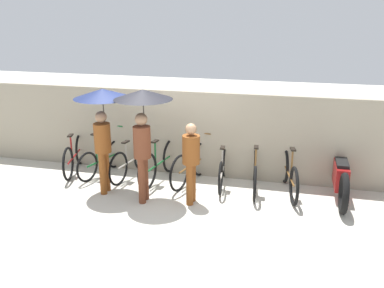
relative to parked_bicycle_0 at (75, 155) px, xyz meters
The scene contains 14 objects.
ground_plane 2.64m from the parked_bicycle_0, 26.89° to the right, with size 30.00×30.00×0.00m, color beige.
back_wall 2.44m from the parked_bicycle_0, 11.71° to the left, with size 13.61×0.12×1.84m.
parked_bicycle_0 is the anchor object (origin of this frame).
parked_bicycle_1 0.67m from the parked_bicycle_0, ahead, with size 0.54×1.58×1.01m.
parked_bicycle_2 1.33m from the parked_bicycle_0, ahead, with size 0.45×1.70×1.11m.
parked_bicycle_3 2.00m from the parked_bicycle_0, ahead, with size 0.47×1.83×0.97m.
parked_bicycle_4 2.66m from the parked_bicycle_0, ahead, with size 0.56×1.66×1.00m.
parked_bicycle_5 3.33m from the parked_bicycle_0, ahead, with size 0.44×1.65×1.01m.
parked_bicycle_6 3.99m from the parked_bicycle_0, ahead, with size 0.44×1.74×1.05m.
parked_bicycle_7 4.66m from the parked_bicycle_0, ahead, with size 0.53×1.81×1.03m.
pedestrian_leading 1.88m from the parked_bicycle_0, 34.97° to the right, with size 1.10×1.10×2.04m.
pedestrian_center 2.61m from the parked_bicycle_0, 26.36° to the right, with size 1.07×1.07×2.11m.
pedestrian_trailing 3.10m from the parked_bicycle_0, 18.14° to the right, with size 0.32×0.32×1.53m.
motorcycle 5.62m from the parked_bicycle_0, ahead, with size 0.58×2.15×0.94m.
Camera 1 is at (2.38, -6.87, 3.46)m, focal length 40.00 mm.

